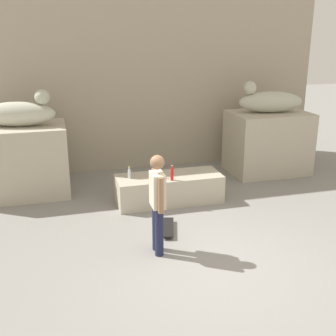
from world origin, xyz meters
The scene contains 12 objects.
ground_plane centered at (0.00, 0.00, 0.00)m, with size 40.00×40.00×0.00m, color gray.
facade_wall centered at (0.00, 5.53, 2.89)m, with size 9.49×0.60×5.78m, color #AEA18C.
pedestal_left centered at (-2.98, 4.01, 0.77)m, with size 1.93×1.35×1.55m, color #B7AD99.
pedestal_right centered at (2.98, 4.01, 0.77)m, with size 1.93×1.35×1.55m, color #B7AD99.
statue_reclining_left centered at (-2.94, 4.00, 1.83)m, with size 1.68×0.85×0.78m.
statue_reclining_right centered at (2.94, 4.02, 1.83)m, with size 1.67×0.81×0.78m.
ledge_block centered at (0.00, 2.72, 0.29)m, with size 2.22×0.84×0.59m, color #B7AD99.
skater centered at (-0.77, 0.65, 0.92)m, with size 0.23×0.54×1.67m.
skateboard centered at (-0.40, 1.37, 0.06)m, with size 0.41×0.82×0.08m.
bottle_clear centered at (-0.83, 2.77, 0.69)m, with size 0.06×0.06×0.26m.
bottle_red centered at (-0.02, 2.42, 0.72)m, with size 0.06×0.06×0.32m.
bottle_orange centered at (-0.30, 2.67, 0.71)m, with size 0.07×0.07×0.30m.
Camera 1 is at (-2.30, -5.47, 3.50)m, focal length 45.70 mm.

